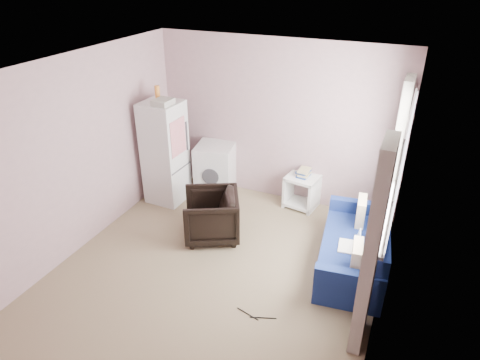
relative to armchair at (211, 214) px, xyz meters
The scene contains 8 objects.
room 1.16m from the armchair, 56.74° to the right, with size 3.84×4.24×2.54m.
armchair is the anchor object (origin of this frame).
fridge 1.38m from the armchair, 149.05° to the left, with size 0.58×0.57×1.83m.
washing_machine 1.29m from the armchair, 113.67° to the left, with size 0.68×0.68×0.83m.
side_table 1.60m from the armchair, 55.00° to the left, with size 0.53×0.53×0.64m.
sofa 1.96m from the armchair, ahead, with size 0.94×1.73×0.74m.
window_dressing 2.30m from the armchair, ahead, with size 0.17×2.62×2.18m.
floor_cables 1.65m from the armchair, 46.16° to the right, with size 0.45×0.11×0.01m.
Camera 1 is at (1.93, -3.73, 3.48)m, focal length 32.00 mm.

